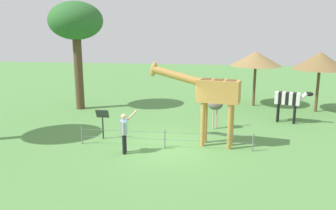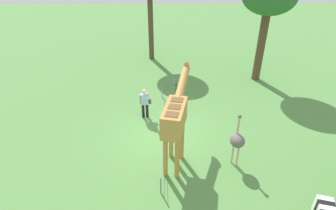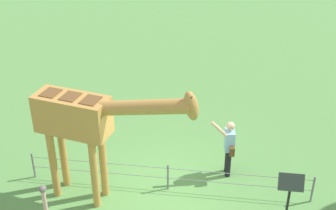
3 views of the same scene
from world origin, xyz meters
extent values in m
plane|color=#568E47|center=(0.00, 0.00, 0.00)|extent=(60.00, 60.00, 0.00)
cylinder|color=#BC8942|center=(-1.51, -0.28, 0.92)|extent=(0.18, 0.18, 1.85)
cylinder|color=#BC8942|center=(-1.60, -0.71, 0.92)|extent=(0.18, 0.18, 1.85)
cylinder|color=#BC8942|center=(-2.58, -0.04, 0.92)|extent=(0.18, 0.18, 1.85)
cylinder|color=#BC8942|center=(-2.67, -0.47, 0.92)|extent=(0.18, 0.18, 1.85)
cube|color=#BC8942|center=(-2.09, -0.37, 2.30)|extent=(1.81, 1.05, 0.90)
cube|color=brown|center=(-1.60, -0.48, 2.76)|extent=(0.45, 0.51, 0.02)
cube|color=brown|center=(-2.09, -0.37, 2.76)|extent=(0.45, 0.51, 0.02)
cube|color=brown|center=(-2.58, -0.27, 2.76)|extent=(0.45, 0.51, 0.02)
cylinder|color=#BC8942|center=(-0.45, -0.73, 2.81)|extent=(2.26, 0.79, 0.80)
ellipsoid|color=#BC8942|center=(0.62, -0.97, 3.05)|extent=(0.46, 0.34, 0.69)
cylinder|color=brown|center=(0.62, -0.91, 3.23)|extent=(0.05, 0.05, 0.14)
cylinder|color=brown|center=(0.62, -1.03, 3.23)|extent=(0.05, 0.05, 0.14)
cylinder|color=black|center=(1.47, 0.85, 0.39)|extent=(0.14, 0.14, 0.78)
cylinder|color=black|center=(1.45, 1.05, 0.39)|extent=(0.14, 0.14, 0.78)
cube|color=#8CBFE0|center=(1.46, 0.95, 1.06)|extent=(0.28, 0.38, 0.55)
sphere|color=#D8AD8C|center=(1.46, 0.95, 1.47)|extent=(0.22, 0.22, 0.22)
cylinder|color=#D8AD8C|center=(1.19, 0.76, 1.47)|extent=(0.45, 0.13, 0.45)
cylinder|color=#D8AD8C|center=(1.44, 1.17, 1.05)|extent=(0.08, 0.08, 0.50)
cube|color=brown|center=(1.54, 0.74, 0.88)|extent=(0.14, 0.21, 0.24)
cube|color=silver|center=(-5.12, -4.54, 1.25)|extent=(0.28, 0.47, 0.60)
cube|color=black|center=(-5.29, -4.49, 1.25)|extent=(0.28, 0.47, 0.60)
cylinder|color=#CC9E93|center=(-1.94, -2.72, 0.45)|extent=(0.07, 0.07, 0.90)
cylinder|color=#CC9E93|center=(-2.10, -2.88, 0.45)|extent=(0.07, 0.07, 0.90)
ellipsoid|color=#66605B|center=(-2.02, -2.80, 1.18)|extent=(0.70, 0.56, 0.49)
cylinder|color=#CC9E93|center=(-1.87, -2.80, 1.73)|extent=(0.08, 0.08, 0.80)
sphere|color=#66605B|center=(-1.87, -2.80, 2.18)|extent=(0.14, 0.14, 0.14)
cylinder|color=brown|center=(5.88, -5.89, 2.09)|extent=(0.49, 0.49, 4.17)
cylinder|color=brown|center=(9.50, 0.93, 2.31)|extent=(0.37, 0.37, 4.63)
cylinder|color=black|center=(2.83, -0.65, 0.47)|extent=(0.06, 0.06, 0.95)
cube|color=#333D38|center=(2.83, -0.65, 1.13)|extent=(0.56, 0.21, 0.38)
cylinder|color=slate|center=(-3.50, 0.12, 0.38)|extent=(0.05, 0.05, 0.75)
cylinder|color=slate|center=(0.00, 0.12, 0.38)|extent=(0.05, 0.05, 0.75)
cylinder|color=slate|center=(3.50, 0.12, 0.38)|extent=(0.05, 0.05, 0.75)
cube|color=slate|center=(0.00, 0.12, 0.64)|extent=(7.00, 0.01, 0.01)
cube|color=slate|center=(0.00, 0.12, 0.34)|extent=(7.00, 0.01, 0.01)
camera|label=1|loc=(-1.87, 13.50, 4.92)|focal=37.49mm
camera|label=2|loc=(-10.48, -0.04, 7.83)|focal=30.00mm
camera|label=3|loc=(1.23, -8.84, 7.51)|focal=49.05mm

